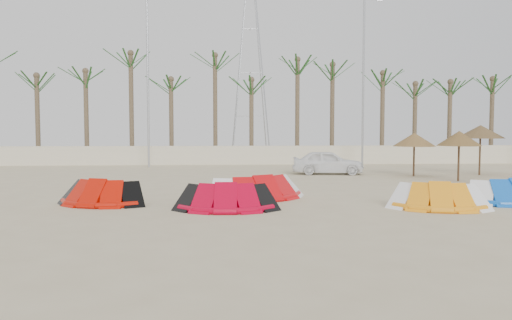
{
  "coord_description": "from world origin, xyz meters",
  "views": [
    {
      "loc": [
        -1.23,
        -12.45,
        2.44
      ],
      "look_at": [
        0.0,
        6.0,
        1.3
      ],
      "focal_mm": 35.0,
      "sensor_mm": 36.0,
      "label": 1
    }
  ],
  "objects": [
    {
      "name": "ground",
      "position": [
        0.0,
        0.0,
        0.0
      ],
      "size": [
        120.0,
        120.0,
        0.0
      ],
      "primitive_type": "plane",
      "color": "tan",
      "rests_on": "ground"
    },
    {
      "name": "boundary_wall",
      "position": [
        0.0,
        22.0,
        0.65
      ],
      "size": [
        60.0,
        0.3,
        1.3
      ],
      "primitive_type": "cube",
      "color": "beige",
      "rests_on": "ground"
    },
    {
      "name": "palm_line",
      "position": [
        0.67,
        23.5,
        6.44
      ],
      "size": [
        52.0,
        4.0,
        7.7
      ],
      "color": "brown",
      "rests_on": "ground"
    },
    {
      "name": "lamp_b",
      "position": [
        -5.96,
        20.0,
        5.77
      ],
      "size": [
        1.25,
        0.14,
        11.0
      ],
      "color": "#A5A8AD",
      "rests_on": "ground"
    },
    {
      "name": "lamp_c",
      "position": [
        8.04,
        20.0,
        5.77
      ],
      "size": [
        1.25,
        0.14,
        11.0
      ],
      "color": "#A5A8AD",
      "rests_on": "ground"
    },
    {
      "name": "pylon",
      "position": [
        1.0,
        28.0,
        0.0
      ],
      "size": [
        3.0,
        3.0,
        14.0
      ],
      "primitive_type": null,
      "color": "#A5A8AD",
      "rests_on": "ground"
    },
    {
      "name": "kite_red_left",
      "position": [
        -5.18,
        4.06,
        0.42
      ],
      "size": [
        3.3,
        2.29,
        0.9
      ],
      "color": "#BD0F02",
      "rests_on": "ground"
    },
    {
      "name": "kite_red_mid",
      "position": [
        -1.13,
        2.73,
        0.42
      ],
      "size": [
        3.1,
        1.63,
        0.9
      ],
      "color": "#B8001E",
      "rests_on": "ground"
    },
    {
      "name": "kite_red_right",
      "position": [
        0.01,
        5.14,
        0.42
      ],
      "size": [
        4.07,
        2.91,
        0.9
      ],
      "color": "red",
      "rests_on": "ground"
    },
    {
      "name": "kite_orange",
      "position": [
        5.32,
        2.48,
        0.42
      ],
      "size": [
        3.2,
        2.15,
        0.9
      ],
      "color": "orange",
      "rests_on": "ground"
    },
    {
      "name": "kite_blue",
      "position": [
        8.32,
        3.56,
        0.42
      ],
      "size": [
        3.45,
        2.07,
        0.9
      ],
      "color": "blue",
      "rests_on": "ground"
    },
    {
      "name": "parasol_left",
      "position": [
        8.69,
        12.81,
        1.91
      ],
      "size": [
        2.16,
        2.16,
        2.26
      ],
      "color": "#4C331E",
      "rests_on": "ground"
    },
    {
      "name": "parasol_mid",
      "position": [
        9.82,
        10.2,
        2.01
      ],
      "size": [
        2.03,
        2.03,
        2.37
      ],
      "color": "#4C331E",
      "rests_on": "ground"
    },
    {
      "name": "parasol_right",
      "position": [
        12.43,
        13.18,
        2.31
      ],
      "size": [
        2.46,
        2.46,
        2.67
      ],
      "color": "#4C331E",
      "rests_on": "ground"
    },
    {
      "name": "car",
      "position": [
        4.46,
        14.25,
        0.65
      ],
      "size": [
        4.01,
        2.07,
        1.31
      ],
      "primitive_type": "imported",
      "rotation": [
        0.0,
        0.0,
        1.43
      ],
      "color": "white",
      "rests_on": "ground"
    }
  ]
}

